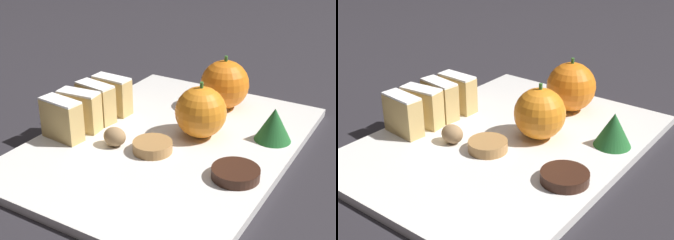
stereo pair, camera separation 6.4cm
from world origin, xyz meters
TOP-DOWN VIEW (x-y plane):
  - ground_plane at (0.00, 0.00)m, footprint 6.00×6.00m
  - serving_platter at (0.00, 0.00)m, footprint 0.33×0.44m
  - stollen_slice_front at (-0.13, -0.07)m, footprint 0.06×0.03m
  - stollen_slice_second at (-0.13, -0.04)m, footprint 0.06×0.03m
  - stollen_slice_third at (-0.13, 0.00)m, footprint 0.06×0.03m
  - stollen_slice_fourth at (-0.12, 0.04)m, footprint 0.06×0.03m
  - orange_near at (0.03, 0.03)m, footprint 0.07×0.07m
  - orange_far at (0.02, 0.15)m, footprint 0.08×0.08m
  - walnut at (-0.05, -0.05)m, footprint 0.03×0.03m
  - chocolate_cookie at (0.12, -0.05)m, footprint 0.06×0.06m
  - gingerbread_cookie at (0.00, -0.04)m, footprint 0.05×0.05m
  - evergreen_sprig at (0.13, 0.07)m, footprint 0.05×0.05m

SIDE VIEW (x-z plane):
  - ground_plane at x=0.00m, z-range 0.00..0.00m
  - serving_platter at x=0.00m, z-range 0.00..0.01m
  - chocolate_cookie at x=0.12m, z-range 0.01..0.03m
  - gingerbread_cookie at x=0.00m, z-range 0.01..0.03m
  - walnut at x=-0.05m, z-range 0.01..0.04m
  - evergreen_sprig at x=0.13m, z-range 0.01..0.06m
  - stollen_slice_front at x=-0.13m, z-range 0.01..0.07m
  - stollen_slice_second at x=-0.13m, z-range 0.01..0.07m
  - stollen_slice_third at x=-0.13m, z-range 0.01..0.07m
  - stollen_slice_fourth at x=-0.12m, z-range 0.01..0.07m
  - orange_near at x=0.03m, z-range 0.01..0.09m
  - orange_far at x=0.02m, z-range 0.01..0.09m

